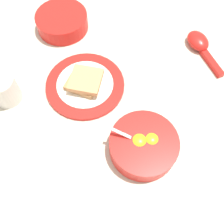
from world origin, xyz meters
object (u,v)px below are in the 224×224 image
Objects in this scene: toast_sandwich at (84,81)px; congee_bowl at (62,21)px; drinking_cup at (4,89)px; toast_plate at (85,85)px; soup_spoon at (200,44)px; egg_bowl at (143,145)px.

congee_bowl reaches higher than toast_sandwich.
toast_sandwich is 1.22× the size of drinking_cup.
toast_plate is 1.37× the size of congee_bowl.
soup_spoon is 0.42m from congee_bowl.
congee_bowl is (0.16, -0.17, -0.00)m from toast_sandwich.
drinking_cup is at bearing 0.55° from egg_bowl.
egg_bowl reaches higher than congee_bowl.
drinking_cup reaches higher than toast_sandwich.
toast_sandwich is at bearing 132.91° from congee_bowl.
soup_spoon is at bearing -96.91° from egg_bowl.
toast_plate is at bearing -63.23° from toast_sandwich.
toast_sandwich is (-0.00, 0.00, 0.02)m from toast_plate.
congee_bowl is 0.28m from drinking_cup.
congee_bowl is at bearing 11.80° from soup_spoon.
drinking_cup reaches higher than toast_plate.
drinking_cup reaches higher than soup_spoon.
congee_bowl is (0.16, -0.17, 0.02)m from toast_plate.
toast_sandwich is 0.23m from congee_bowl.
toast_plate is 1.46× the size of soup_spoon.
egg_bowl is 0.76× the size of toast_plate.
congee_bowl reaches higher than toast_plate.
egg_bowl is 0.23m from toast_plate.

